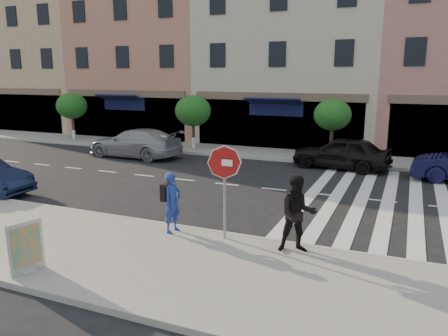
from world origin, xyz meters
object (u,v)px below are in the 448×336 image
at_px(stop_sign, 224,171).
at_px(photographer, 172,203).
at_px(car_far_mid, 341,153).
at_px(car_far_left, 135,143).
at_px(walker, 298,214).
at_px(poster_board, 26,248).

distance_m(stop_sign, photographer, 1.80).
bearing_deg(car_far_mid, photographer, -8.09).
bearing_deg(stop_sign, car_far_left, 131.25).
height_order(walker, car_far_mid, walker).
relative_size(stop_sign, poster_board, 2.15).
height_order(stop_sign, car_far_mid, stop_sign).
bearing_deg(car_far_left, car_far_mid, 100.50).
distance_m(photographer, poster_board, 3.85).
bearing_deg(walker, photographer, 156.64).
xyz_separation_m(walker, car_far_left, (-11.27, 9.60, -0.33)).
height_order(car_far_left, car_far_mid, car_far_mid).
height_order(stop_sign, car_far_left, stop_sign).
bearing_deg(photographer, poster_board, 162.51).
bearing_deg(poster_board, photographer, 82.03).
xyz_separation_m(poster_board, car_far_left, (-6.15, 13.07, 0.05)).
bearing_deg(photographer, walker, -81.96).
xyz_separation_m(photographer, walker, (3.46, 0.00, 0.12)).
bearing_deg(walker, stop_sign, 153.81).
relative_size(photographer, walker, 0.88).
distance_m(stop_sign, car_far_left, 13.35).
bearing_deg(photographer, car_far_left, 47.16).
bearing_deg(stop_sign, poster_board, -134.67).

